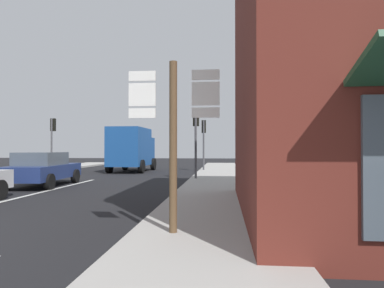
{
  "coord_description": "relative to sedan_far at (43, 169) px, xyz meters",
  "views": [
    {
      "loc": [
        6.75,
        -4.65,
        1.64
      ],
      "look_at": [
        5.13,
        12.45,
        1.87
      ],
      "focal_mm": 31.02,
      "sensor_mm": 36.0,
      "label": 1
    }
  ],
  "objects": [
    {
      "name": "traffic_light_near_right",
      "position": [
        6.43,
        2.96,
        1.96
      ],
      "size": [
        0.3,
        0.49,
        3.68
      ],
      "color": "#47474C",
      "rests_on": "ground"
    },
    {
      "name": "delivery_truck",
      "position": [
        1.38,
        9.14,
        0.89
      ],
      "size": [
        2.55,
        5.03,
        3.05
      ],
      "color": "#19478C",
      "rests_on": "ground"
    },
    {
      "name": "lane_centre_stripe",
      "position": [
        1.07,
        -3.11,
        -0.75
      ],
      "size": [
        0.16,
        12.0,
        0.01
      ],
      "primitive_type": "cube",
      "color": "silver",
      "rests_on": "ground"
    },
    {
      "name": "sedan_far",
      "position": [
        0.0,
        0.0,
        0.0
      ],
      "size": [
        2.19,
        4.31,
        1.47
      ],
      "color": "navy",
      "rests_on": "ground"
    },
    {
      "name": "sidewalk_right",
      "position": [
        7.55,
        -1.11,
        -0.69
      ],
      "size": [
        2.83,
        44.0,
        0.14
      ],
      "primitive_type": "cube",
      "color": "#9E9B96",
      "rests_on": "ground"
    },
    {
      "name": "ground_plane",
      "position": [
        1.07,
        0.89,
        -0.76
      ],
      "size": [
        80.0,
        80.0,
        0.0
      ],
      "primitive_type": "plane",
      "color": "black"
    },
    {
      "name": "route_sign_post",
      "position": [
        6.93,
        -7.87,
        1.15
      ],
      "size": [
        1.66,
        0.14,
        3.2
      ],
      "color": "brown",
      "rests_on": "ground"
    },
    {
      "name": "traffic_light_far_right",
      "position": [
        6.43,
        9.64,
        1.93
      ],
      "size": [
        0.3,
        0.49,
        3.64
      ],
      "color": "#47474C",
      "rests_on": "ground"
    },
    {
      "name": "traffic_light_far_left",
      "position": [
        -4.3,
        8.78,
        2.03
      ],
      "size": [
        0.3,
        0.49,
        3.78
      ],
      "color": "#47474C",
      "rests_on": "ground"
    }
  ]
}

